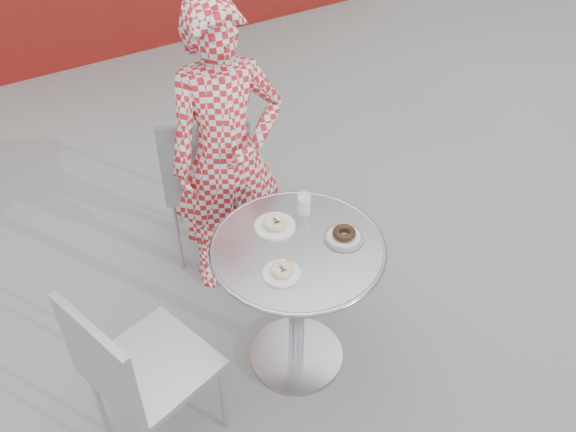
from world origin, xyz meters
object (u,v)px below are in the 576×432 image
chair_left (157,395)px  plate_near (282,271)px  plate_checker (344,235)px  milk_cup (304,204)px  seated_person (227,156)px  plate_far (275,224)px  chair_far (211,204)px  bistro_table (297,277)px

chair_left → plate_near: bearing=-112.9°
chair_left → plate_checker: size_ratio=5.27×
milk_cup → plate_near: bearing=-134.4°
seated_person → plate_far: bearing=-85.1°
chair_far → milk_cup: bearing=121.5°
plate_far → plate_near: plate_far is taller
plate_far → chair_left: bearing=-163.9°
chair_far → bistro_table: bearing=111.7°
milk_cup → bistro_table: bearing=-127.9°
plate_near → milk_cup: 0.40m
plate_far → plate_checker: bearing=-43.2°
chair_far → milk_cup: (0.13, -0.79, 0.52)m
bistro_table → milk_cup: bearing=52.1°
plate_far → plate_checker: same height
seated_person → plate_checker: seated_person is taller
chair_left → bistro_table: bearing=-103.6°
chair_left → milk_cup: bearing=-92.7°
chair_far → chair_left: chair_far is taller
plate_near → chair_far: bearing=82.2°
seated_person → milk_cup: (0.13, -0.52, 0.02)m
bistro_table → chair_far: chair_far is taller
chair_far → plate_near: chair_far is taller
bistro_table → plate_near: (-0.14, -0.10, 0.20)m
seated_person → milk_cup: bearing=-67.7°
milk_cup → plate_far: bearing=-172.1°
seated_person → plate_near: (-0.15, -0.81, -0.01)m
seated_person → plate_checker: bearing=-67.4°
plate_near → plate_checker: bearing=8.6°
plate_far → seated_person: bearing=86.2°
seated_person → milk_cup: 0.54m
chair_far → seated_person: 0.57m
seated_person → plate_near: bearing=-91.8°
plate_checker → plate_near: bearing=-171.4°
chair_far → milk_cup: size_ratio=9.39×
chair_far → plate_checker: chair_far is taller
chair_left → plate_checker: bearing=-107.8°
bistro_table → plate_checker: (0.20, -0.05, 0.20)m
bistro_table → plate_checker: plate_checker is taller
chair_far → milk_cup: chair_far is taller
chair_far → plate_near: bearing=104.4°
seated_person → plate_near: seated_person is taller
chair_far → seated_person: seated_person is taller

